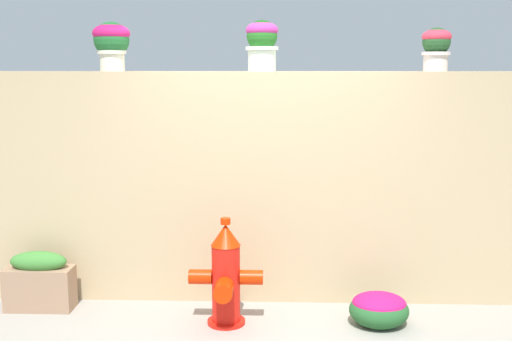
{
  "coord_description": "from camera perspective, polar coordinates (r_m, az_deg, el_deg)",
  "views": [
    {
      "loc": [
        0.09,
        -4.7,
        2.14
      ],
      "look_at": [
        -0.1,
        0.72,
        1.23
      ],
      "focal_mm": 44.21,
      "sensor_mm": 36.0,
      "label": 1
    }
  ],
  "objects": [
    {
      "name": "fire_hydrant",
      "position": [
        5.28,
        -2.75,
        -9.62
      ],
      "size": [
        0.61,
        0.48,
        0.91
      ],
      "color": "red",
      "rests_on": "ground"
    },
    {
      "name": "potted_plant_3",
      "position": [
        5.8,
        16.0,
        10.81
      ],
      "size": [
        0.25,
        0.25,
        0.38
      ],
      "color": "beige",
      "rests_on": "stone_wall"
    },
    {
      "name": "stone_wall",
      "position": [
        5.73,
        1.07,
        -1.52
      ],
      "size": [
        6.49,
        0.29,
        2.08
      ],
      "primitive_type": "cube",
      "color": "tan",
      "rests_on": "ground"
    },
    {
      "name": "planter_box",
      "position": [
        5.96,
        -18.99,
        -9.48
      ],
      "size": [
        0.59,
        0.25,
        0.53
      ],
      "color": "#9A765B",
      "rests_on": "ground"
    },
    {
      "name": "potted_plant_1",
      "position": [
        5.77,
        -12.94,
        11.33
      ],
      "size": [
        0.33,
        0.33,
        0.43
      ],
      "color": "beige",
      "rests_on": "stone_wall"
    },
    {
      "name": "potted_plant_2",
      "position": [
        5.63,
        0.55,
        11.61
      ],
      "size": [
        0.29,
        0.29,
        0.44
      ],
      "color": "silver",
      "rests_on": "stone_wall"
    },
    {
      "name": "ground_plane",
      "position": [
        5.17,
        0.87,
        -14.92
      ],
      "size": [
        24.0,
        24.0,
        0.0
      ],
      "primitive_type": "plane",
      "color": "gray"
    },
    {
      "name": "flower_bush_left",
      "position": [
        5.44,
        11.07,
        -12.12
      ],
      "size": [
        0.49,
        0.45,
        0.28
      ],
      "color": "#245A2A",
      "rests_on": "ground"
    }
  ]
}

